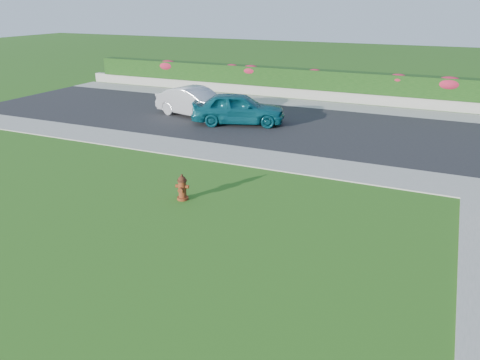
% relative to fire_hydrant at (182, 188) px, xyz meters
% --- Properties ---
extents(ground, '(120.00, 120.00, 0.00)m').
position_rel_fire_hydrant_xyz_m(ground, '(1.40, -4.59, -0.37)').
color(ground, black).
rests_on(ground, ground).
extents(street_far, '(26.00, 8.00, 0.04)m').
position_rel_fire_hydrant_xyz_m(street_far, '(-3.60, 9.41, -0.35)').
color(street_far, black).
rests_on(street_far, ground).
extents(sidewalk_far, '(24.00, 2.00, 0.04)m').
position_rel_fire_hydrant_xyz_m(sidewalk_far, '(-4.60, 4.41, -0.35)').
color(sidewalk_far, gray).
rests_on(sidewalk_far, ground).
extents(sidewalk_beyond, '(34.00, 2.00, 0.04)m').
position_rel_fire_hydrant_xyz_m(sidewalk_beyond, '(0.40, 14.41, -0.35)').
color(sidewalk_beyond, gray).
rests_on(sidewalk_beyond, ground).
extents(retaining_wall, '(34.00, 0.40, 0.60)m').
position_rel_fire_hydrant_xyz_m(retaining_wall, '(0.40, 15.91, -0.07)').
color(retaining_wall, gray).
rests_on(retaining_wall, ground).
extents(hedge, '(32.00, 0.90, 1.10)m').
position_rel_fire_hydrant_xyz_m(hedge, '(0.40, 16.01, 0.78)').
color(hedge, black).
rests_on(hedge, retaining_wall).
extents(fire_hydrant, '(0.41, 0.38, 0.78)m').
position_rel_fire_hydrant_xyz_m(fire_hydrant, '(0.00, 0.00, 0.00)').
color(fire_hydrant, '#521F0C').
rests_on(fire_hydrant, ground).
extents(sedan_teal, '(4.60, 3.05, 1.46)m').
position_rel_fire_hydrant_xyz_m(sedan_teal, '(-2.19, 8.70, 0.40)').
color(sedan_teal, '#0C4E5B').
rests_on(sedan_teal, street_far).
extents(sedan_silver, '(4.51, 2.43, 1.41)m').
position_rel_fire_hydrant_xyz_m(sedan_silver, '(-4.73, 9.19, 0.38)').
color(sedan_silver, '#ADAFB5').
rests_on(sedan_silver, street_far).
extents(flower_clump_a, '(1.41, 0.91, 0.71)m').
position_rel_fire_hydrant_xyz_m(flower_clump_a, '(-10.57, 15.91, 1.05)').
color(flower_clump_a, '#B41E46').
rests_on(flower_clump_a, hedge).
extents(flower_clump_b, '(1.07, 0.69, 0.53)m').
position_rel_fire_hydrant_xyz_m(flower_clump_b, '(-5.92, 15.91, 1.12)').
color(flower_clump_b, '#B41E46').
rests_on(flower_clump_b, hedge).
extents(flower_clump_c, '(1.27, 0.82, 0.64)m').
position_rel_fire_hydrant_xyz_m(flower_clump_c, '(-4.65, 15.91, 1.08)').
color(flower_clump_c, '#B41E46').
rests_on(flower_clump_c, hedge).
extents(flower_clump_d, '(1.01, 0.65, 0.51)m').
position_rel_fire_hydrant_xyz_m(flower_clump_d, '(-0.65, 15.91, 1.13)').
color(flower_clump_d, '#B41E46').
rests_on(flower_clump_d, hedge).
extents(flower_clump_e, '(1.14, 0.73, 0.57)m').
position_rel_fire_hydrant_xyz_m(flower_clump_e, '(3.97, 15.91, 1.11)').
color(flower_clump_e, '#B41E46').
rests_on(flower_clump_e, hedge).
extents(flower_clump_f, '(1.46, 0.94, 0.73)m').
position_rel_fire_hydrant_xyz_m(flower_clump_f, '(6.51, 15.91, 1.04)').
color(flower_clump_f, '#B41E46').
rests_on(flower_clump_f, hedge).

